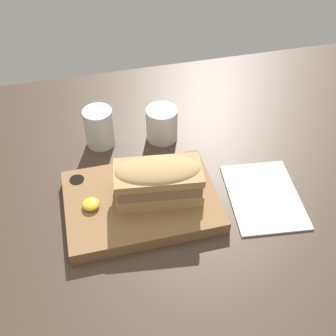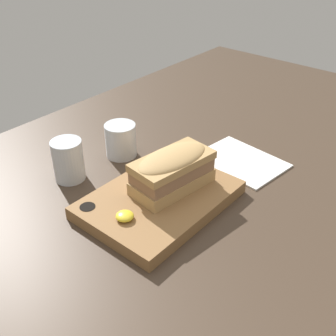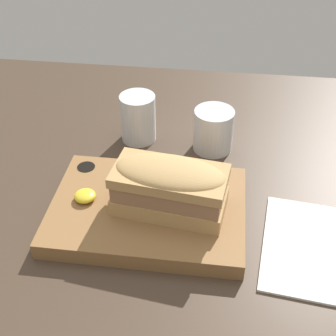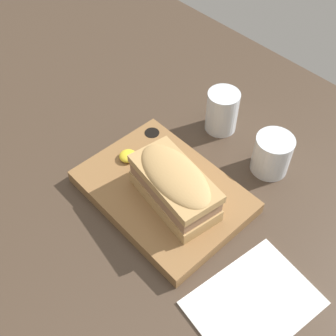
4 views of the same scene
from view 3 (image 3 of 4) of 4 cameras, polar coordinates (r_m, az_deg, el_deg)
name	(u,v)px [view 3 (image 3 of 4)]	position (r cm, az deg, el deg)	size (l,w,h in cm)	color
dining_table	(177,217)	(77.27, 1.11, -6.04)	(191.39, 104.18, 2.00)	#423326
serving_board	(148,210)	(75.14, -2.51, -5.12)	(30.60, 22.13, 2.85)	olive
sandwich	(170,186)	(70.48, 0.22, -2.18)	(18.01, 10.60, 8.28)	tan
mustard_dollop	(85,196)	(75.60, -10.08, -3.36)	(3.44, 3.44, 1.38)	yellow
water_glass	(138,121)	(91.42, -3.65, 5.79)	(6.83, 6.83, 9.44)	silver
wine_glass	(213,132)	(89.04, 5.53, 4.42)	(7.49, 7.49, 8.21)	silver
napkin	(312,248)	(74.19, 17.16, -9.29)	(16.73, 21.30, 0.40)	white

